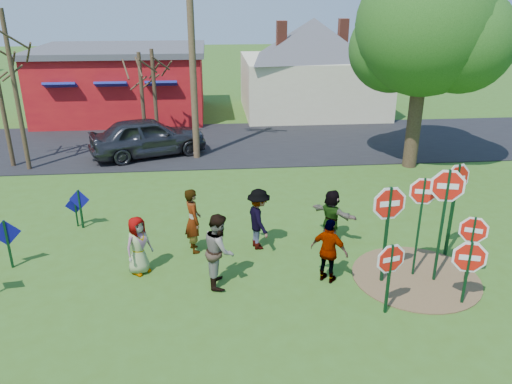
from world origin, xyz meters
The scene contains 27 objects.
ground centered at (0.00, 0.00, 0.00)m, with size 120.00×120.00×0.00m, color #375A19.
road centered at (0.00, 11.50, 0.02)m, with size 120.00×7.50×0.04m, color black.
dirt_patch centered at (4.50, -1.00, 0.01)m, with size 3.20×3.20×0.03m, color brown.
red_building centered at (-5.50, 17.99, 1.97)m, with size 9.40×7.69×3.90m.
cream_house centered at (5.50, 18.00, 2.92)m, with size 9.40×9.40×6.50m.
stop_sign_a centered at (3.23, -2.38, 1.25)m, with size 0.92×0.24×1.85m.
stop_sign_b centered at (4.47, -0.87, 2.04)m, with size 0.90×0.25×2.78m.
stop_sign_c centered at (4.90, -1.17, 2.20)m, with size 1.07×0.28×3.11m.
stop_sign_d centered at (5.77, 0.06, 2.01)m, with size 1.07×0.40×2.80m.
stop_sign_e centered at (5.13, -2.19, 1.13)m, with size 1.01×0.31×1.74m.
stop_sign_f centered at (5.66, -1.28, 1.32)m, with size 0.86×0.39×1.90m.
stop_sign_g centered at (3.57, -1.09, 1.88)m, with size 1.12×0.15×2.70m.
blue_diamond_b centered at (-5.92, 0.48, 0.85)m, with size 0.71×0.20×1.38m.
blue_diamond_c centered at (-4.79, 2.88, 0.63)m, with size 0.55×0.24×1.03m.
blue_diamond_d centered at (-4.61, 2.75, 0.78)m, with size 0.64×0.15×1.26m.
person_a centered at (-2.51, -0.08, 0.78)m, with size 0.76×0.50×1.56m, color #435190.
person_b centered at (-1.15, 0.97, 0.93)m, with size 0.68×0.44×1.85m, color #2D7466.
person_c centered at (-0.47, -0.81, 0.94)m, with size 0.92×0.71×1.88m, color brown.
person_d centered at (0.67, 0.99, 0.88)m, with size 1.14×0.65×1.76m, color #2E2E33.
person_e centered at (2.23, -0.94, 0.84)m, with size 0.99×0.41×1.68m, color #583160.
person_f centered at (2.80, 1.22, 0.79)m, with size 1.46×0.46×1.57m, color #214F2B.
suv centered at (-3.31, 9.88, 0.89)m, with size 2.00×4.98×1.70m, color #2C2C31.
utility_pole centered at (-1.22, 9.41, 4.77)m, with size 2.16×0.73×9.06m.
leafy_tree centered at (7.76, 7.50, 5.28)m, with size 5.78×5.27×8.21m.
bare_tree_west centered at (-8.03, 8.50, 4.03)m, with size 1.80×1.80×6.23m.
bare_tree_east centered at (-3.76, 12.40, 2.72)m, with size 1.80×1.80×4.21m.
bare_tree_extra centered at (-3.18, 12.56, 2.80)m, with size 1.80×1.80×4.33m.
Camera 1 is at (-0.57, -11.56, 6.77)m, focal length 35.00 mm.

